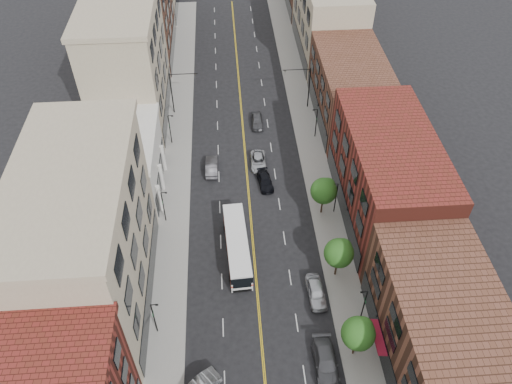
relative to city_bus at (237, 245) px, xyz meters
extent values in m
cube|color=gray|center=(-8.00, 17.06, -1.63)|extent=(4.00, 110.00, 0.15)
cube|color=gray|center=(12.00, 17.06, -1.63)|extent=(4.00, 110.00, 0.15)
cube|color=tan|center=(-15.00, -4.94, 7.29)|extent=(10.00, 22.00, 18.00)
cube|color=silver|center=(-15.00, 13.06, 2.29)|extent=(10.00, 14.00, 8.00)
cube|color=tan|center=(-15.00, 30.06, 7.29)|extent=(10.00, 20.00, 18.00)
cube|color=brown|center=(-15.00, 50.06, 5.79)|extent=(10.00, 20.00, 15.00)
cube|color=brown|center=(19.00, -17.94, 3.29)|extent=(10.00, 26.00, 10.00)
cube|color=#5E2218|center=(19.00, 6.06, 4.29)|extent=(10.00, 22.00, 12.00)
cube|color=brown|center=(19.00, 27.06, 3.29)|extent=(10.00, 20.00, 10.00)
cube|color=tan|center=(19.00, 48.06, 5.29)|extent=(10.00, 22.00, 14.00)
cylinder|color=black|center=(11.30, -13.94, -0.31)|extent=(0.22, 0.22, 2.50)
sphere|color=#245719|center=(11.30, -13.94, 2.34)|extent=(3.40, 3.40, 3.40)
sphere|color=#245719|center=(11.80, -13.54, 2.85)|extent=(2.04, 2.04, 2.04)
cylinder|color=black|center=(11.30, -3.94, -0.31)|extent=(0.22, 0.22, 2.50)
sphere|color=#245719|center=(11.30, -3.94, 2.34)|extent=(3.40, 3.40, 3.40)
sphere|color=#245719|center=(11.80, -3.54, 2.85)|extent=(2.04, 2.04, 2.04)
cylinder|color=black|center=(11.30, 6.06, -0.31)|extent=(0.22, 0.22, 2.50)
sphere|color=#245719|center=(11.30, 6.06, 2.34)|extent=(3.40, 3.40, 3.40)
sphere|color=#245719|center=(11.80, 6.46, 2.85)|extent=(2.04, 2.04, 2.04)
cylinder|color=black|center=(-9.00, -9.94, 0.94)|extent=(0.14, 0.14, 5.00)
cylinder|color=black|center=(-8.65, -9.94, 3.44)|extent=(0.70, 0.10, 0.10)
cube|color=black|center=(-8.40, -9.94, 3.39)|extent=(0.28, 0.14, 0.14)
cube|color=#19592D|center=(-9.00, -9.94, 1.84)|extent=(0.04, 0.55, 0.35)
cylinder|color=black|center=(-9.00, 6.06, 0.94)|extent=(0.14, 0.14, 5.00)
cylinder|color=black|center=(-8.65, 6.06, 3.44)|extent=(0.70, 0.10, 0.10)
cube|color=black|center=(-8.40, 6.06, 3.39)|extent=(0.28, 0.14, 0.14)
cube|color=#19592D|center=(-9.00, 6.06, 1.84)|extent=(0.04, 0.55, 0.35)
cylinder|color=black|center=(-9.00, 22.06, 0.94)|extent=(0.14, 0.14, 5.00)
cylinder|color=black|center=(-8.65, 22.06, 3.44)|extent=(0.70, 0.10, 0.10)
cube|color=black|center=(-8.40, 22.06, 3.39)|extent=(0.28, 0.14, 0.14)
cube|color=#19592D|center=(-9.00, 22.06, 1.84)|extent=(0.04, 0.55, 0.35)
cylinder|color=black|center=(13.00, -9.94, 0.94)|extent=(0.14, 0.14, 5.00)
cylinder|color=black|center=(12.65, -9.94, 3.44)|extent=(0.70, 0.10, 0.10)
cube|color=black|center=(12.40, -9.94, 3.39)|extent=(0.28, 0.14, 0.14)
cube|color=#19592D|center=(13.00, -9.94, 1.84)|extent=(0.04, 0.55, 0.35)
cylinder|color=black|center=(13.00, 6.06, 0.94)|extent=(0.14, 0.14, 5.00)
cylinder|color=black|center=(12.65, 6.06, 3.44)|extent=(0.70, 0.10, 0.10)
cube|color=black|center=(12.40, 6.06, 3.39)|extent=(0.28, 0.14, 0.14)
cube|color=#19592D|center=(13.00, 6.06, 1.84)|extent=(0.04, 0.55, 0.35)
cylinder|color=black|center=(13.00, 22.06, 0.94)|extent=(0.14, 0.14, 5.00)
cylinder|color=black|center=(12.65, 22.06, 3.44)|extent=(0.70, 0.10, 0.10)
cube|color=black|center=(12.40, 22.06, 3.39)|extent=(0.28, 0.14, 0.14)
cube|color=#19592D|center=(13.00, 22.06, 1.84)|extent=(0.04, 0.55, 0.35)
cylinder|color=black|center=(-9.00, 30.06, 2.04)|extent=(0.18, 0.18, 7.20)
cylinder|color=black|center=(-6.80, 30.06, 5.44)|extent=(4.40, 0.12, 0.12)
imported|color=black|center=(-5.00, 30.06, 5.04)|extent=(0.15, 0.18, 0.90)
cylinder|color=black|center=(13.00, 30.06, 2.04)|extent=(0.18, 0.18, 7.20)
cylinder|color=black|center=(10.80, 30.06, 5.44)|extent=(4.40, 0.12, 0.12)
imported|color=black|center=(9.00, 30.06, 5.04)|extent=(0.15, 0.18, 0.90)
cube|color=white|center=(0.00, 0.01, -0.14)|extent=(3.07, 11.49, 2.75)
cube|color=black|center=(0.00, 0.01, 0.52)|extent=(3.11, 11.53, 1.00)
cube|color=red|center=(0.00, 0.01, -0.43)|extent=(3.11, 11.53, 0.21)
cube|color=black|center=(0.31, -5.69, 0.09)|extent=(2.09, 0.17, 1.52)
cylinder|color=black|center=(-1.05, -3.84, -1.25)|extent=(0.31, 0.92, 0.91)
cylinder|color=black|center=(1.45, -3.71, -1.25)|extent=(0.31, 0.92, 0.91)
cylinder|color=black|center=(-1.45, 3.73, -1.25)|extent=(0.31, 0.92, 0.91)
cylinder|color=black|center=(1.04, 3.86, -1.25)|extent=(0.31, 0.92, 0.91)
imported|color=#434347|center=(8.20, -15.05, -0.89)|extent=(2.33, 5.64, 1.63)
imported|color=#BABCC2|center=(8.57, -6.70, -0.89)|extent=(2.16, 4.90, 1.64)
imported|color=#48474C|center=(-2.99, 15.47, -0.92)|extent=(1.70, 4.79, 1.58)
imported|color=black|center=(4.40, 11.97, -1.06)|extent=(2.35, 4.64, 1.29)
imported|color=#B8BBC1|center=(3.78, 16.24, -1.04)|extent=(2.34, 4.87, 1.34)
imported|color=#434448|center=(4.30, 25.89, -0.95)|extent=(1.87, 4.47, 1.51)
camera|label=1|loc=(-0.47, -38.16, 46.39)|focal=35.00mm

